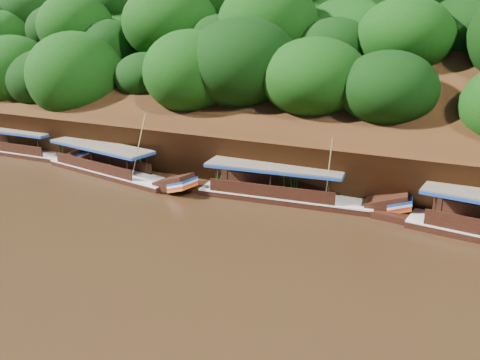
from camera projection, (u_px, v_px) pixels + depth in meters
name	position (u px, v px, depth m)	size (l,w,h in m)	color
ground	(219.00, 253.00, 22.99)	(160.00, 160.00, 0.00)	black
riverbank	(340.00, 130.00, 41.82)	(120.00, 30.06, 19.40)	black
boat_1	(295.00, 194.00, 29.62)	(13.39, 3.31, 4.99)	black
boat_2	(115.00, 170.00, 34.67)	(14.16, 4.08, 5.44)	black
boat_3	(29.00, 150.00, 40.25)	(12.74, 2.59, 2.69)	black
reeds	(240.00, 175.00, 32.21)	(48.67, 2.60, 1.94)	#1D6D1B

